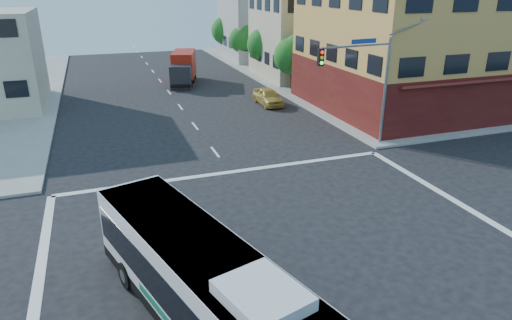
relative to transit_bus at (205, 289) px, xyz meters
name	(u,v)px	position (x,y,z in m)	size (l,w,h in m)	color
ground	(300,261)	(4.32, 2.59, -1.66)	(120.00, 120.00, 0.00)	black
sidewalk_ne	(433,65)	(39.32, 37.59, -1.58)	(50.00, 50.00, 0.15)	gray
corner_building_ne	(428,37)	(24.31, 21.07, 4.23)	(18.10, 15.44, 14.00)	#CA9148
building_east_near	(313,36)	(21.30, 36.57, 2.85)	(12.06, 10.06, 9.00)	#C0B292
building_east_far	(269,22)	(21.30, 50.57, 3.35)	(12.06, 10.06, 10.00)	#9E9E99
signal_mast_ne	(365,72)	(13.40, 13.21, 3.32)	(7.91, 1.13, 8.07)	slate
street_tree_a	(293,54)	(16.22, 30.52, 1.93)	(3.60, 3.60, 5.53)	#372414
street_tree_b	(265,43)	(16.22, 38.52, 2.09)	(3.80, 3.80, 5.79)	#372414
street_tree_c	(243,38)	(16.22, 46.52, 1.80)	(3.40, 3.40, 5.29)	#372414
street_tree_d	(226,29)	(16.22, 54.52, 2.22)	(4.00, 4.00, 6.03)	#372414
transit_bus	(205,289)	(0.00, 0.00, 0.00)	(5.59, 11.67, 3.39)	black
box_truck	(183,69)	(6.55, 37.27, -0.08)	(4.06, 7.53, 3.26)	#232227
parked_car	(268,96)	(11.84, 25.85, -0.93)	(1.72, 4.26, 1.45)	gold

